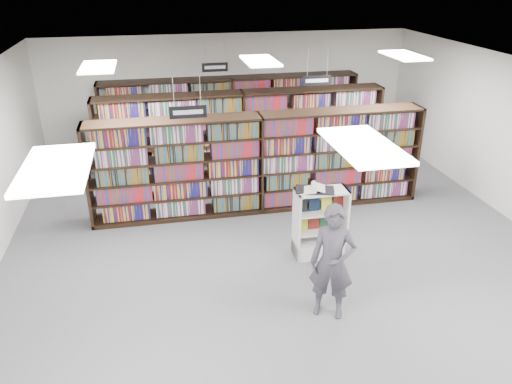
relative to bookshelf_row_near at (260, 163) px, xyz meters
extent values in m
plane|color=#535358|center=(0.00, -2.00, -1.05)|extent=(12.00, 12.00, 0.00)
cube|color=white|center=(0.00, -2.00, 2.15)|extent=(10.00, 12.00, 0.10)
cube|color=silver|center=(0.00, 4.00, 0.55)|extent=(10.00, 0.10, 3.20)
cube|color=black|center=(0.00, 0.00, 0.00)|extent=(7.00, 0.60, 2.10)
cube|color=maroon|center=(0.00, 0.00, 0.00)|extent=(6.88, 0.42, 1.98)
cube|color=black|center=(0.00, 2.00, 0.00)|extent=(7.00, 0.60, 2.10)
cube|color=maroon|center=(0.00, 2.00, 0.00)|extent=(6.88, 0.42, 1.98)
cube|color=black|center=(0.00, 3.70, 0.00)|extent=(7.00, 0.60, 2.10)
cube|color=maroon|center=(0.00, 3.70, 0.00)|extent=(6.88, 0.42, 1.98)
cylinder|color=#B2B2B7|center=(-1.73, -1.00, 1.86)|extent=(0.01, 0.01, 0.58)
cylinder|color=#B2B2B7|center=(-1.27, -1.00, 1.86)|extent=(0.01, 0.01, 0.58)
cube|color=black|center=(-1.50, -1.00, 1.46)|extent=(0.65, 0.02, 0.22)
cube|color=white|center=(-1.50, -1.01, 1.46)|extent=(0.52, 0.00, 0.08)
cylinder|color=#B2B2B7|center=(1.27, 1.00, 1.86)|extent=(0.01, 0.01, 0.58)
cylinder|color=#B2B2B7|center=(1.73, 1.00, 1.86)|extent=(0.01, 0.01, 0.58)
cube|color=black|center=(1.50, 1.00, 1.46)|extent=(0.65, 0.02, 0.22)
cube|color=white|center=(1.50, 0.99, 1.46)|extent=(0.52, 0.00, 0.08)
cylinder|color=#B2B2B7|center=(-0.73, 3.00, 1.86)|extent=(0.01, 0.01, 0.58)
cylinder|color=#B2B2B7|center=(-0.27, 3.00, 1.86)|extent=(0.01, 0.01, 0.58)
cube|color=black|center=(-0.50, 3.00, 1.46)|extent=(0.65, 0.02, 0.22)
cube|color=white|center=(-0.50, 2.99, 1.46)|extent=(0.52, 0.00, 0.08)
cube|color=white|center=(-3.00, -5.00, 2.11)|extent=(0.60, 1.20, 0.04)
cube|color=white|center=(0.00, -5.00, 2.11)|extent=(0.60, 1.20, 0.04)
cube|color=white|center=(-3.00, 0.00, 2.11)|extent=(0.60, 1.20, 0.04)
cube|color=white|center=(0.00, 0.00, 2.11)|extent=(0.60, 1.20, 0.04)
cube|color=white|center=(3.00, 0.00, 2.11)|extent=(0.60, 1.20, 0.04)
cube|color=silver|center=(0.66, -2.06, -0.91)|extent=(0.92, 0.47, 0.28)
cube|color=silver|center=(0.22, -2.05, -0.41)|extent=(0.04, 0.46, 1.29)
cube|color=silver|center=(1.10, -2.06, -0.41)|extent=(0.04, 0.46, 1.29)
cube|color=silver|center=(0.66, -1.84, -0.41)|extent=(0.92, 0.04, 1.29)
cube|color=silver|center=(0.66, -2.06, 0.22)|extent=(0.92, 0.47, 0.03)
cube|color=silver|center=(0.66, -2.06, -0.54)|extent=(0.84, 0.43, 0.02)
cube|color=silver|center=(0.66, -2.06, -0.18)|extent=(0.84, 0.43, 0.02)
cube|color=black|center=(0.32, -2.01, -0.03)|extent=(0.18, 0.07, 0.28)
cube|color=#0F1C34|center=(0.54, -2.01, -0.03)|extent=(0.18, 0.07, 0.28)
cube|color=yellow|center=(0.77, -2.01, -0.03)|extent=(0.18, 0.07, 0.28)
cube|color=maroon|center=(1.00, -2.01, -0.03)|extent=(0.18, 0.07, 0.28)
cube|color=yellow|center=(0.34, -2.01, -0.40)|extent=(0.20, 0.06, 0.26)
cube|color=maroon|center=(0.55, -2.01, -0.40)|extent=(0.20, 0.06, 0.26)
cube|color=#14432A|center=(0.76, -2.01, -0.40)|extent=(0.20, 0.06, 0.26)
cube|color=black|center=(0.98, -2.01, -0.40)|extent=(0.20, 0.06, 0.26)
cube|color=black|center=(0.53, -2.04, 0.25)|extent=(0.75, 0.56, 0.02)
cube|color=white|center=(0.37, -2.04, 0.26)|extent=(0.39, 0.43, 0.06)
cube|color=white|center=(0.69, -2.04, 0.26)|extent=(0.38, 0.42, 0.08)
cylinder|color=white|center=(0.51, -2.04, 0.30)|extent=(0.19, 0.35, 0.10)
imported|color=#44404A|center=(0.27, -3.72, -0.15)|extent=(0.78, 0.67, 1.81)
camera|label=1|loc=(-2.07, -9.52, 3.81)|focal=35.00mm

